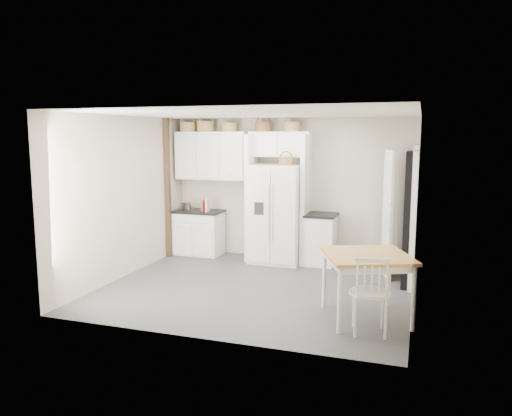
% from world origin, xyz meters
% --- Properties ---
extents(floor, '(4.50, 4.50, 0.00)m').
position_xyz_m(floor, '(0.00, 0.00, 0.00)').
color(floor, '#313133').
rests_on(floor, ground).
extents(ceiling, '(4.50, 4.50, 0.00)m').
position_xyz_m(ceiling, '(0.00, 0.00, 2.60)').
color(ceiling, white).
rests_on(ceiling, wall_back).
extents(wall_back, '(4.50, 0.00, 4.50)m').
position_xyz_m(wall_back, '(0.00, 2.00, 1.30)').
color(wall_back, tan).
rests_on(wall_back, floor).
extents(wall_left, '(0.00, 4.00, 4.00)m').
position_xyz_m(wall_left, '(-2.25, 0.00, 1.30)').
color(wall_left, tan).
rests_on(wall_left, floor).
extents(wall_right, '(0.00, 4.00, 4.00)m').
position_xyz_m(wall_right, '(2.25, 0.00, 1.30)').
color(wall_right, tan).
rests_on(wall_right, floor).
extents(refrigerator, '(0.91, 0.74, 1.77)m').
position_xyz_m(refrigerator, '(-0.15, 1.61, 0.88)').
color(refrigerator, silver).
rests_on(refrigerator, floor).
extents(base_cab_left, '(0.88, 0.56, 0.82)m').
position_xyz_m(base_cab_left, '(-1.74, 1.70, 0.41)').
color(base_cab_left, white).
rests_on(base_cab_left, floor).
extents(base_cab_right, '(0.49, 0.59, 0.87)m').
position_xyz_m(base_cab_right, '(0.65, 1.70, 0.44)').
color(base_cab_right, white).
rests_on(base_cab_right, floor).
extents(dining_table, '(1.30, 1.30, 0.83)m').
position_xyz_m(dining_table, '(1.70, -0.77, 0.42)').
color(dining_table, '#A97C3F').
rests_on(dining_table, floor).
extents(windsor_chair, '(0.55, 0.52, 0.98)m').
position_xyz_m(windsor_chair, '(1.79, -1.23, 0.49)').
color(windsor_chair, white).
rests_on(windsor_chair, floor).
extents(counter_left, '(0.92, 0.59, 0.04)m').
position_xyz_m(counter_left, '(-1.74, 1.70, 0.84)').
color(counter_left, black).
rests_on(counter_left, base_cab_left).
extents(counter_right, '(0.53, 0.63, 0.04)m').
position_xyz_m(counter_right, '(0.65, 1.70, 0.89)').
color(counter_right, black).
rests_on(counter_right, base_cab_right).
extents(toaster, '(0.25, 0.19, 0.16)m').
position_xyz_m(toaster, '(-1.93, 1.60, 0.93)').
color(toaster, silver).
rests_on(toaster, counter_left).
extents(cookbook_red, '(0.04, 0.15, 0.22)m').
position_xyz_m(cookbook_red, '(-1.59, 1.62, 0.97)').
color(cookbook_red, '#A63923').
rests_on(cookbook_red, counter_left).
extents(cookbook_cream, '(0.05, 0.17, 0.25)m').
position_xyz_m(cookbook_cream, '(-1.51, 1.62, 0.98)').
color(cookbook_cream, beige).
rests_on(cookbook_cream, counter_left).
extents(basket_upper_a, '(0.32, 0.32, 0.18)m').
position_xyz_m(basket_upper_a, '(-1.99, 1.83, 2.44)').
color(basket_upper_a, olive).
rests_on(basket_upper_a, upper_cabinet).
extents(basket_upper_b, '(0.34, 0.34, 0.20)m').
position_xyz_m(basket_upper_b, '(-1.63, 1.83, 2.45)').
color(basket_upper_b, olive).
rests_on(basket_upper_b, upper_cabinet).
extents(basket_upper_c, '(0.28, 0.28, 0.16)m').
position_xyz_m(basket_upper_c, '(-1.14, 1.83, 2.43)').
color(basket_upper_c, olive).
rests_on(basket_upper_c, upper_cabinet).
extents(basket_bridge_a, '(0.30, 0.30, 0.17)m').
position_xyz_m(basket_bridge_a, '(-0.48, 1.83, 2.44)').
color(basket_bridge_a, '#53351D').
rests_on(basket_bridge_a, bridge_cabinet).
extents(basket_bridge_b, '(0.30, 0.30, 0.17)m').
position_xyz_m(basket_bridge_b, '(0.06, 1.83, 2.44)').
color(basket_bridge_b, olive).
rests_on(basket_bridge_b, bridge_cabinet).
extents(basket_fridge_b, '(0.24, 0.24, 0.13)m').
position_xyz_m(basket_fridge_b, '(0.04, 1.51, 1.84)').
color(basket_fridge_b, '#53351D').
rests_on(basket_fridge_b, refrigerator).
extents(upper_cabinet, '(1.40, 0.34, 0.90)m').
position_xyz_m(upper_cabinet, '(-1.50, 1.83, 1.90)').
color(upper_cabinet, white).
rests_on(upper_cabinet, wall_back).
extents(bridge_cabinet, '(1.12, 0.34, 0.45)m').
position_xyz_m(bridge_cabinet, '(-0.15, 1.83, 2.12)').
color(bridge_cabinet, white).
rests_on(bridge_cabinet, wall_back).
extents(fridge_panel_left, '(0.08, 0.60, 2.30)m').
position_xyz_m(fridge_panel_left, '(-0.66, 1.70, 1.15)').
color(fridge_panel_left, white).
rests_on(fridge_panel_left, floor).
extents(fridge_panel_right, '(0.08, 0.60, 2.30)m').
position_xyz_m(fridge_panel_right, '(0.36, 1.70, 1.15)').
color(fridge_panel_right, white).
rests_on(fridge_panel_right, floor).
extents(trim_post, '(0.09, 0.09, 2.60)m').
position_xyz_m(trim_post, '(-2.20, 1.35, 1.30)').
color(trim_post, '#322010').
rests_on(trim_post, floor).
extents(doorway_void, '(0.18, 0.85, 2.05)m').
position_xyz_m(doorway_void, '(2.16, 1.00, 1.02)').
color(doorway_void, black).
rests_on(doorway_void, floor).
extents(door_slab, '(0.21, 0.79, 2.05)m').
position_xyz_m(door_slab, '(1.80, 1.33, 1.02)').
color(door_slab, white).
rests_on(door_slab, floor).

